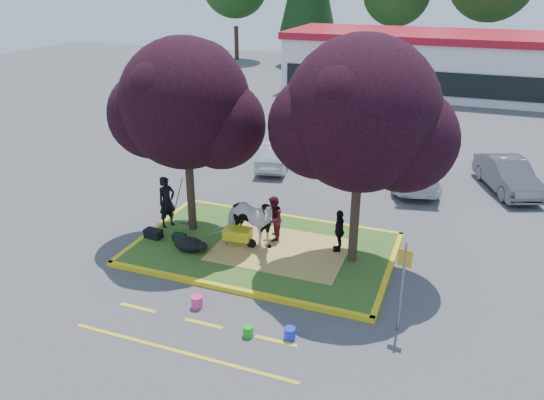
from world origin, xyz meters
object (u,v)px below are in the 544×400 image
(calf, at_px, (189,244))
(bucket_green, at_px, (248,331))
(bucket_pink, at_px, (197,302))
(wheelbarrow, at_px, (238,234))
(sign_post, at_px, (403,278))
(car_black, at_px, (209,139))
(cow, at_px, (249,221))
(car_silver, at_px, (275,154))
(handler, at_px, (167,202))
(bucket_blue, at_px, (290,333))

(calf, xyz_separation_m, bucket_green, (3.40, -3.17, -0.24))
(bucket_pink, bearing_deg, wheelbarrow, 94.97)
(calf, bearing_deg, sign_post, -23.05)
(bucket_pink, distance_m, car_black, 13.41)
(cow, height_order, car_silver, cow)
(handler, distance_m, car_silver, 7.69)
(handler, relative_size, bucket_pink, 5.41)
(car_black, relative_size, car_silver, 1.16)
(car_black, xyz_separation_m, car_silver, (3.76, -0.65, -0.12))
(handler, bearing_deg, bucket_green, -109.36)
(wheelbarrow, xyz_separation_m, sign_post, (5.54, -2.50, 0.98))
(handler, xyz_separation_m, car_silver, (1.21, 7.58, -0.45))
(wheelbarrow, relative_size, car_black, 0.37)
(wheelbarrow, xyz_separation_m, bucket_green, (2.08, -4.05, -0.42))
(wheelbarrow, distance_m, sign_post, 6.15)
(calf, bearing_deg, cow, 21.30)
(wheelbarrow, height_order, bucket_green, wheelbarrow)
(bucket_green, distance_m, bucket_pink, 1.90)
(sign_post, distance_m, car_black, 15.71)
(handler, xyz_separation_m, bucket_pink, (3.19, -3.88, -0.90))
(calf, bearing_deg, handler, 129.25)
(calf, distance_m, bucket_pink, 3.00)
(bucket_pink, relative_size, car_silver, 0.09)
(wheelbarrow, distance_m, bucket_blue, 4.91)
(cow, height_order, wheelbarrow, cow)
(bucket_green, xyz_separation_m, bucket_blue, (1.01, 0.26, 0.01))
(wheelbarrow, distance_m, car_black, 10.27)
(calf, height_order, bucket_blue, calf)
(bucket_blue, bearing_deg, car_silver, 111.95)
(wheelbarrow, bearing_deg, cow, 14.43)
(sign_post, bearing_deg, bucket_blue, -141.72)
(cow, xyz_separation_m, sign_post, (5.19, -2.62, 0.51))
(handler, relative_size, car_silver, 0.49)
(cow, bearing_deg, sign_post, -102.55)
(bucket_pink, bearing_deg, sign_post, 9.76)
(cow, xyz_separation_m, wheelbarrow, (-0.35, -0.13, -0.47))
(handler, height_order, bucket_blue, handler)
(calf, relative_size, car_black, 0.25)
(sign_post, xyz_separation_m, bucket_green, (-3.46, -1.56, -1.40))
(car_black, height_order, car_silver, car_black)
(wheelbarrow, relative_size, bucket_pink, 4.71)
(bucket_green, height_order, car_black, car_black)
(bucket_green, relative_size, bucket_blue, 0.91)
(bucket_green, distance_m, bucket_blue, 1.05)
(wheelbarrow, distance_m, car_silver, 8.23)
(calf, relative_size, wheelbarrow, 0.67)
(calf, xyz_separation_m, handler, (-1.57, 1.37, 0.68))
(bucket_pink, relative_size, bucket_blue, 1.09)
(bucket_pink, height_order, car_black, car_black)
(cow, distance_m, car_silver, 8.20)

